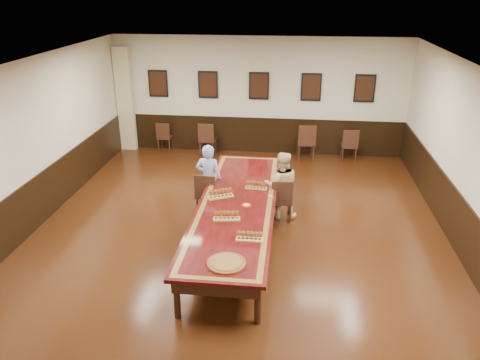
# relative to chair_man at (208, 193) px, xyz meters

# --- Properties ---
(floor) EXTENTS (8.00, 10.00, 0.02)m
(floor) POSITION_rel_chair_man_xyz_m (0.73, -0.99, -0.47)
(floor) COLOR black
(floor) RESTS_ON ground
(ceiling) EXTENTS (8.00, 10.00, 0.02)m
(ceiling) POSITION_rel_chair_man_xyz_m (0.73, -0.99, 2.75)
(ceiling) COLOR white
(ceiling) RESTS_ON floor
(wall_back) EXTENTS (8.00, 0.02, 3.20)m
(wall_back) POSITION_rel_chair_man_xyz_m (0.73, 4.02, 1.14)
(wall_back) COLOR beige
(wall_back) RESTS_ON floor
(wall_left) EXTENTS (0.02, 10.00, 3.20)m
(wall_left) POSITION_rel_chair_man_xyz_m (-3.28, -0.99, 1.14)
(wall_left) COLOR beige
(wall_left) RESTS_ON floor
(wall_right) EXTENTS (0.02, 10.00, 3.20)m
(wall_right) POSITION_rel_chair_man_xyz_m (4.74, -0.99, 1.14)
(wall_right) COLOR beige
(wall_right) RESTS_ON floor
(chair_man) EXTENTS (0.48, 0.51, 0.93)m
(chair_man) POSITION_rel_chair_man_xyz_m (0.00, 0.00, 0.00)
(chair_man) COLOR black
(chair_man) RESTS_ON floor
(chair_woman) EXTENTS (0.47, 0.50, 0.90)m
(chair_woman) POSITION_rel_chair_man_xyz_m (1.52, -0.07, -0.01)
(chair_woman) COLOR black
(chair_woman) RESTS_ON floor
(spare_chair_a) EXTENTS (0.42, 0.45, 0.85)m
(spare_chair_a) POSITION_rel_chair_man_xyz_m (-1.93, 3.81, -0.04)
(spare_chair_a) COLOR black
(spare_chair_a) RESTS_ON floor
(spare_chair_b) EXTENTS (0.46, 0.50, 0.94)m
(spare_chair_b) POSITION_rel_chair_man_xyz_m (-0.65, 3.59, 0.01)
(spare_chair_b) COLOR black
(spare_chair_b) RESTS_ON floor
(spare_chair_c) EXTENTS (0.52, 0.56, 1.00)m
(spare_chair_c) POSITION_rel_chair_man_xyz_m (2.06, 3.55, 0.04)
(spare_chair_c) COLOR black
(spare_chair_c) RESTS_ON floor
(spare_chair_d) EXTENTS (0.43, 0.47, 0.90)m
(spare_chair_d) POSITION_rel_chair_man_xyz_m (3.22, 3.59, -0.01)
(spare_chair_d) COLOR black
(spare_chair_d) RESTS_ON floor
(person_man) EXTENTS (0.57, 0.41, 1.48)m
(person_man) POSITION_rel_chair_man_xyz_m (0.01, 0.10, 0.28)
(person_man) COLOR #4B61BB
(person_man) RESTS_ON floor
(person_woman) EXTENTS (0.75, 0.61, 1.41)m
(person_woman) POSITION_rel_chair_man_xyz_m (1.51, 0.03, 0.24)
(person_woman) COLOR beige
(person_woman) RESTS_ON floor
(pink_phone) EXTENTS (0.12, 0.15, 0.01)m
(pink_phone) POSITION_rel_chair_man_xyz_m (1.33, -0.63, 0.29)
(pink_phone) COLOR #E04A74
(pink_phone) RESTS_ON conference_table
(curtain) EXTENTS (0.45, 0.18, 2.90)m
(curtain) POSITION_rel_chair_man_xyz_m (-3.02, 3.83, 0.99)
(curtain) COLOR tan
(curtain) RESTS_ON floor
(wainscoting) EXTENTS (8.00, 10.00, 1.00)m
(wainscoting) POSITION_rel_chair_man_xyz_m (0.73, -0.99, 0.04)
(wainscoting) COLOR black
(wainscoting) RESTS_ON floor
(conference_table) EXTENTS (1.40, 5.00, 0.76)m
(conference_table) POSITION_rel_chair_man_xyz_m (0.73, -0.99, 0.15)
(conference_table) COLOR black
(conference_table) RESTS_ON floor
(posters) EXTENTS (6.14, 0.04, 0.74)m
(posters) POSITION_rel_chair_man_xyz_m (0.73, 3.94, 1.44)
(posters) COLOR black
(posters) RESTS_ON wall_back
(flight_a) EXTENTS (0.50, 0.35, 0.18)m
(flight_a) POSITION_rel_chair_man_xyz_m (0.40, -0.79, 0.37)
(flight_a) COLOR #A28743
(flight_a) RESTS_ON conference_table
(flight_b) EXTENTS (0.44, 0.17, 0.16)m
(flight_b) POSITION_rel_chair_man_xyz_m (1.03, -0.31, 0.36)
(flight_b) COLOR #A28743
(flight_b) RESTS_ON conference_table
(flight_c) EXTENTS (0.47, 0.20, 0.17)m
(flight_c) POSITION_rel_chair_man_xyz_m (0.64, -1.66, 0.37)
(flight_c) COLOR #A28743
(flight_c) RESTS_ON conference_table
(flight_d) EXTENTS (0.43, 0.13, 0.16)m
(flight_d) POSITION_rel_chair_man_xyz_m (1.09, -2.30, 0.36)
(flight_d) COLOR #A28743
(flight_d) RESTS_ON conference_table
(red_plate_grp) EXTENTS (0.19, 0.19, 0.02)m
(red_plate_grp) POSITION_rel_chair_man_xyz_m (0.91, -1.09, 0.30)
(red_plate_grp) COLOR red
(red_plate_grp) RESTS_ON conference_table
(carved_platter) EXTENTS (0.60, 0.60, 0.05)m
(carved_platter) POSITION_rel_chair_man_xyz_m (0.83, -3.02, 0.31)
(carved_platter) COLOR #572A11
(carved_platter) RESTS_ON conference_table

